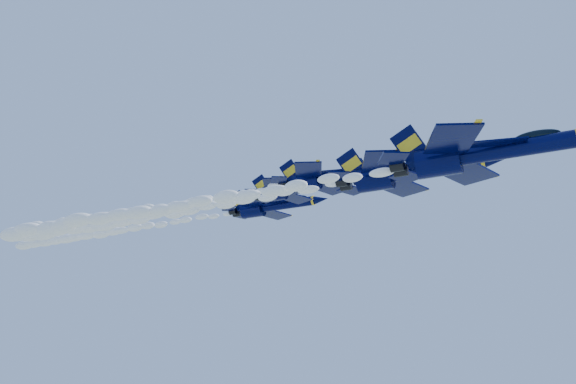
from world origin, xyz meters
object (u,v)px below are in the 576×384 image
at_px(jet_lead, 480,153).
at_px(jet_fourth, 294,190).
at_px(jet_fifth, 272,206).
at_px(jet_third, 330,177).
at_px(jet_second, 408,172).

distance_m(jet_lead, jet_fourth, 37.95).
xyz_separation_m(jet_lead, jet_fifth, (-36.99, 32.32, 9.76)).
xyz_separation_m(jet_third, jet_fourth, (-7.60, 4.71, 0.87)).
bearing_deg(jet_second, jet_fifth, 142.01).
relative_size(jet_third, jet_fifth, 0.94).
distance_m(jet_third, jet_fourth, 8.98).
height_order(jet_second, jet_third, jet_third).
distance_m(jet_lead, jet_third, 29.15).
bearing_deg(jet_lead, jet_third, 138.82).
bearing_deg(jet_lead, jet_fourth, 141.07).
bearing_deg(jet_fifth, jet_fourth, -47.84).
height_order(jet_third, jet_fourth, jet_fourth).
xyz_separation_m(jet_fourth, jet_fifth, (-8.23, 9.09, 1.22)).
bearing_deg(jet_third, jet_lead, -41.18).
xyz_separation_m(jet_third, jet_fifth, (-15.82, 13.80, 2.09)).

